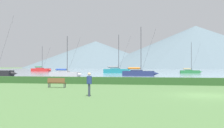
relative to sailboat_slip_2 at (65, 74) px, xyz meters
name	(u,v)px	position (x,y,z in m)	size (l,w,h in m)	color
ground_plane	(205,95)	(22.62, -32.17, -0.57)	(1000.00, 1000.00, 0.00)	#517A42
harbor_water	(169,70)	(22.62, 104.83, -0.57)	(320.00, 246.00, 0.00)	#8499A8
hedge_line	(190,81)	(22.62, -21.17, -0.16)	(80.00, 1.20, 0.82)	#284C23
sailboat_slip_2	(65,74)	(0.00, 0.00, 0.00)	(6.97, 2.36, 8.25)	#9E9EA3
sailboat_slip_3	(41,70)	(-31.71, 55.16, 0.18)	(9.24, 3.04, 10.75)	red
sailboat_slip_4	(117,71)	(5.17, 32.09, 0.21)	(9.35, 2.96, 12.21)	#19707A
sailboat_slip_5	(139,73)	(14.34, 7.41, 0.10)	(7.96, 2.46, 10.83)	navy
sailboat_slip_7	(190,71)	(27.63, 32.93, -0.01)	(6.64, 2.21, 9.46)	#236B38
park_bench_near_path	(57,82)	(9.42, -27.39, -0.04)	(1.81, 0.53, 0.95)	brown
person_seated_viewer	(89,82)	(14.64, -34.22, 0.40)	(0.36, 0.56, 1.65)	#2D3347
distant_hill_west_ridge	(196,47)	(61.50, 319.63, 27.48)	(267.84, 267.84, 56.11)	slate
distant_hill_central_peak	(96,55)	(-72.68, 310.54, 18.01)	(197.50, 197.50, 37.16)	slate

